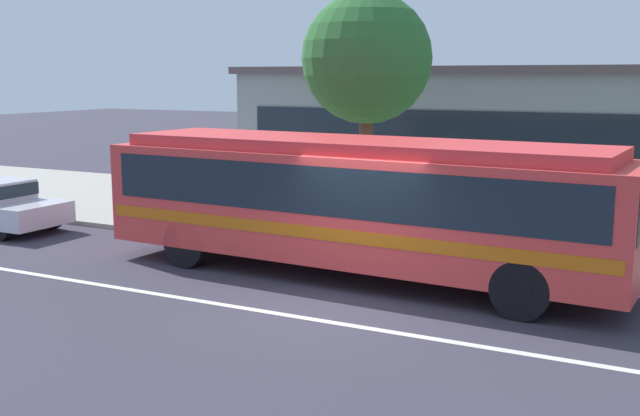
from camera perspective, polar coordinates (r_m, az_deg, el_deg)
The scene contains 10 objects.
ground_plane at distance 13.35m, azimuth 1.49°, elevation -7.38°, with size 120.00×120.00×0.00m, color #383442.
sidewalk_slab at distance 20.07m, azimuth 10.74°, elevation -1.53°, with size 60.00×8.00×0.12m, color #A19B91.
lane_stripe_center at distance 12.66m, azimuth -0.10°, elevation -8.32°, with size 56.00×0.16×0.01m, color silver.
transit_bus at distance 15.06m, azimuth 2.80°, elevation 0.80°, with size 10.70×3.06×2.72m.
pedestrian_waiting_near_sign at distance 18.91m, azimuth 0.34°, elevation 1.17°, with size 0.48×0.48×1.69m.
pedestrian_walking_along_curb at distance 18.91m, azimuth 2.72°, elevation 1.13°, with size 0.39×0.39×1.67m.
pedestrian_standing_by_tree at distance 18.40m, azimuth 6.86°, elevation 1.03°, with size 0.45×0.45×1.77m.
bus_stop_sign at distance 15.58m, azimuth 21.63°, elevation 0.88°, with size 0.15×0.44×2.49m.
street_tree_near_stop at distance 19.67m, azimuth 3.49°, elevation 10.93°, with size 3.29×3.29×5.89m.
station_building at distance 25.93m, azimuth 17.70°, elevation 5.32°, with size 21.11×6.89×4.23m.
Camera 1 is at (5.53, -11.49, 3.94)m, focal length 43.13 mm.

